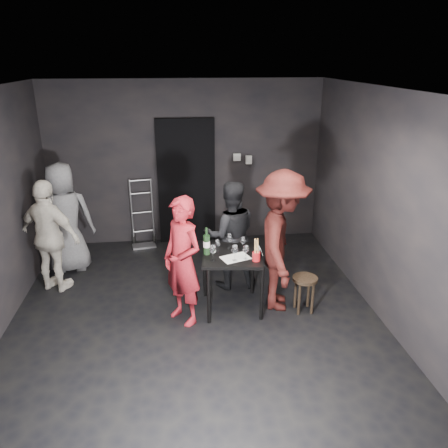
{
  "coord_description": "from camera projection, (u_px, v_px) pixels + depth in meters",
  "views": [
    {
      "loc": [
        -0.19,
        -4.64,
        3.02
      ],
      "look_at": [
        0.38,
        0.25,
        1.12
      ],
      "focal_mm": 35.0,
      "sensor_mm": 36.0,
      "label": 1
    }
  ],
  "objects": [
    {
      "name": "tasting_mat",
      "position": [
        236.0,
        258.0,
        5.25
      ],
      "size": [
        0.39,
        0.33,
        0.0
      ],
      "primitive_type": "cube",
      "rotation": [
        0.0,
        0.0,
        0.36
      ],
      "color": "white",
      "rests_on": "tasting_table"
    },
    {
      "name": "wine_glass_c",
      "position": [
        230.0,
        241.0,
        5.47
      ],
      "size": [
        0.09,
        0.09,
        0.21
      ],
      "primitive_type": null,
      "rotation": [
        0.0,
        0.0,
        -0.11
      ],
      "color": "white",
      "rests_on": "tasting_table"
    },
    {
      "name": "tasting_table",
      "position": [
        232.0,
        261.0,
        5.39
      ],
      "size": [
        0.72,
        0.72,
        0.75
      ],
      "rotation": [
        0.0,
        0.0,
        -0.12
      ],
      "color": "black",
      "rests_on": "floor"
    },
    {
      "name": "wine_glass_f",
      "position": [
        243.0,
        243.0,
        5.44
      ],
      "size": [
        0.07,
        0.07,
        0.18
      ],
      "primitive_type": null,
      "rotation": [
        0.0,
        0.0,
        0.07
      ],
      "color": "white",
      "rests_on": "tasting_table"
    },
    {
      "name": "wall_back",
      "position": [
        186.0,
        164.0,
        7.24
      ],
      "size": [
        4.5,
        0.04,
        2.7
      ],
      "primitive_type": "cube",
      "color": "black",
      "rests_on": "ground"
    },
    {
      "name": "doorway",
      "position": [
        186.0,
        182.0,
        7.29
      ],
      "size": [
        0.95,
        0.1,
        2.1
      ],
      "primitive_type": "cube",
      "color": "black",
      "rests_on": "ground"
    },
    {
      "name": "wallbox_upper",
      "position": [
        237.0,
        157.0,
        7.25
      ],
      "size": [
        0.12,
        0.06,
        0.12
      ],
      "primitive_type": "cube",
      "color": "#B7B7B2",
      "rests_on": "wall_back"
    },
    {
      "name": "wallbox_lower",
      "position": [
        249.0,
        160.0,
        7.29
      ],
      "size": [
        0.1,
        0.06,
        0.14
      ],
      "primitive_type": "cube",
      "color": "#B7B7B2",
      "rests_on": "wall_back"
    },
    {
      "name": "wine_glass_b",
      "position": [
        218.0,
        246.0,
        5.36
      ],
      "size": [
        0.07,
        0.07,
        0.18
      ],
      "primitive_type": null,
      "rotation": [
        0.0,
        0.0,
        -0.03
      ],
      "color": "white",
      "rests_on": "tasting_table"
    },
    {
      "name": "wine_glass_e",
      "position": [
        246.0,
        252.0,
        5.19
      ],
      "size": [
        0.08,
        0.08,
        0.19
      ],
      "primitive_type": null,
      "rotation": [
        0.0,
        0.0,
        -0.08
      ],
      "color": "white",
      "rests_on": "tasting_table"
    },
    {
      "name": "bystander_cream",
      "position": [
        50.0,
        235.0,
        5.78
      ],
      "size": [
        1.05,
        0.82,
        1.61
      ],
      "primitive_type": "imported",
      "rotation": [
        0.0,
        0.0,
        2.69
      ],
      "color": "white",
      "rests_on": "floor"
    },
    {
      "name": "woman_black",
      "position": [
        230.0,
        235.0,
        5.91
      ],
      "size": [
        0.74,
        0.41,
        1.51
      ],
      "primitive_type": "imported",
      "rotation": [
        0.0,
        0.0,
        3.16
      ],
      "color": "black",
      "rests_on": "floor"
    },
    {
      "name": "bystander_grey",
      "position": [
        64.0,
        213.0,
        6.3
      ],
      "size": [
        0.92,
        0.56,
        1.79
      ],
      "primitive_type": "imported",
      "rotation": [
        0.0,
        0.0,
        3.23
      ],
      "color": "slate",
      "rests_on": "floor"
    },
    {
      "name": "reserved_card",
      "position": [
        258.0,
        250.0,
        5.33
      ],
      "size": [
        0.09,
        0.14,
        0.1
      ],
      "primitive_type": null,
      "rotation": [
        0.0,
        0.0,
        0.05
      ],
      "color": "white",
      "rests_on": "tasting_table"
    },
    {
      "name": "hand_truck",
      "position": [
        144.0,
        233.0,
        7.4
      ],
      "size": [
        0.38,
        0.33,
        1.15
      ],
      "rotation": [
        0.0,
        0.0,
        0.18
      ],
      "color": "#B2B2B7",
      "rests_on": "floor"
    },
    {
      "name": "man_maroon",
      "position": [
        282.0,
        229.0,
        5.3
      ],
      "size": [
        0.91,
        1.47,
        2.12
      ],
      "primitive_type": "imported",
      "rotation": [
        0.0,
        0.0,
        1.36
      ],
      "color": "#39120F",
      "rests_on": "floor"
    },
    {
      "name": "server_red",
      "position": [
        183.0,
        259.0,
        5.07
      ],
      "size": [
        0.68,
        0.71,
        1.64
      ],
      "primitive_type": "imported",
      "rotation": [
        0.0,
        0.0,
        -0.88
      ],
      "color": "#A81B26",
      "rests_on": "floor"
    },
    {
      "name": "floor",
      "position": [
        196.0,
        317.0,
        5.41
      ],
      "size": [
        4.5,
        5.0,
        0.02
      ],
      "primitive_type": "cube",
      "color": "black",
      "rests_on": "ground"
    },
    {
      "name": "wine_glass_a",
      "position": [
        213.0,
        252.0,
        5.14
      ],
      "size": [
        0.09,
        0.09,
        0.21
      ],
      "primitive_type": null,
      "rotation": [
        0.0,
        0.0,
        -0.13
      ],
      "color": "white",
      "rests_on": "tasting_table"
    },
    {
      "name": "breadstick_cup",
      "position": [
        256.0,
        250.0,
        5.13
      ],
      "size": [
        0.1,
        0.1,
        0.3
      ],
      "rotation": [
        0.0,
        0.0,
        -0.04
      ],
      "color": "#AA161B",
      "rests_on": "tasting_table"
    },
    {
      "name": "wine_bottle",
      "position": [
        207.0,
        244.0,
        5.31
      ],
      "size": [
        0.08,
        0.08,
        0.35
      ],
      "rotation": [
        0.0,
        0.0,
        0.06
      ],
      "color": "black",
      "rests_on": "tasting_table"
    },
    {
      "name": "wall_right",
      "position": [
        383.0,
        207.0,
        5.16
      ],
      "size": [
        0.04,
        5.0,
        2.7
      ],
      "primitive_type": "cube",
      "color": "black",
      "rests_on": "ground"
    },
    {
      "name": "stool",
      "position": [
        305.0,
        285.0,
        5.42
      ],
      "size": [
        0.31,
        0.31,
        0.47
      ],
      "rotation": [
        0.0,
        0.0,
        -0.29
      ],
      "color": "black",
      "rests_on": "floor"
    },
    {
      "name": "ceiling",
      "position": [
        190.0,
        90.0,
        4.44
      ],
      "size": [
        4.5,
        5.0,
        0.02
      ],
      "primitive_type": "cube",
      "color": "silver",
      "rests_on": "ground"
    },
    {
      "name": "wall_front",
      "position": [
        214.0,
        356.0,
        2.61
      ],
      "size": [
        4.5,
        0.04,
        2.7
      ],
      "primitive_type": "cube",
      "color": "black",
      "rests_on": "ground"
    },
    {
      "name": "wine_glass_d",
      "position": [
        235.0,
        252.0,
        5.14
      ],
      "size": [
        0.09,
        0.09,
        0.22
      ],
      "primitive_type": null,
      "rotation": [
        0.0,
        0.0,
        -0.09
      ],
      "color": "white",
      "rests_on": "tasting_table"
    }
  ]
}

